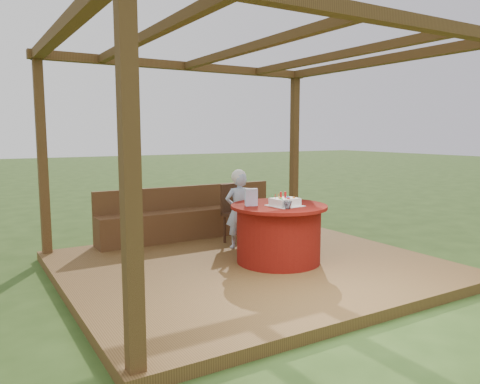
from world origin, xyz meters
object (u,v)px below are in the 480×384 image
at_px(bench, 192,220).
at_px(elderly_woman, 239,208).
at_px(table, 279,233).
at_px(gift_bag, 251,197).
at_px(birthday_cake, 285,202).
at_px(chair, 237,210).
at_px(drinking_glass, 288,205).

relative_size(bench, elderly_woman, 2.66).
distance_m(table, gift_bag, 0.59).
distance_m(elderly_woman, birthday_cake, 1.03).
xyz_separation_m(bench, birthday_cake, (0.35, -1.97, 0.52)).
height_order(bench, chair, chair).
bearing_deg(bench, elderly_woman, -73.68).
distance_m(chair, birthday_cake, 1.35).
relative_size(table, drinking_glass, 12.14).
xyz_separation_m(elderly_woman, gift_bag, (-0.28, -0.78, 0.27)).
xyz_separation_m(bench, chair, (0.44, -0.66, 0.22)).
bearing_deg(bench, birthday_cake, -79.98).
relative_size(birthday_cake, drinking_glass, 3.95).
distance_m(elderly_woman, drinking_glass, 1.22).
height_order(table, gift_bag, gift_bag).
bearing_deg(birthday_cake, bench, 100.02).
xyz_separation_m(table, birthday_cake, (0.02, -0.11, 0.41)).
distance_m(bench, gift_bag, 1.84).
bearing_deg(birthday_cake, table, 98.54).
xyz_separation_m(elderly_woman, birthday_cake, (0.07, -1.01, 0.21)).
bearing_deg(chair, drinking_glass, -97.30).
xyz_separation_m(chair, drinking_glass, (-0.19, -1.51, 0.30)).
relative_size(elderly_woman, drinking_glass, 11.25).
bearing_deg(birthday_cake, drinking_glass, -117.54).
xyz_separation_m(table, drinking_glass, (-0.09, -0.30, 0.41)).
bearing_deg(elderly_woman, gift_bag, -110.06).
height_order(table, elderly_woman, elderly_woman).
distance_m(birthday_cake, gift_bag, 0.42).
relative_size(elderly_woman, gift_bag, 5.26).
distance_m(elderly_woman, gift_bag, 0.87).
bearing_deg(chair, table, -95.07).
bearing_deg(table, drinking_glass, -105.93).
bearing_deg(chair, gift_bag, -112.19).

